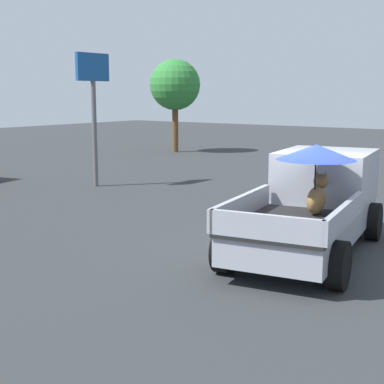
{
  "coord_description": "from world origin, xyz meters",
  "views": [
    {
      "loc": [
        -9.93,
        -4.48,
        3.1
      ],
      "look_at": [
        -0.69,
        2.26,
        1.1
      ],
      "focal_mm": 52.81,
      "sensor_mm": 36.0,
      "label": 1
    }
  ],
  "objects": [
    {
      "name": "motel_sign",
      "position": [
        3.4,
        9.28,
        3.13
      ],
      "size": [
        1.4,
        0.16,
        4.4
      ],
      "color": "#59595B",
      "rests_on": "ground"
    },
    {
      "name": "tree_by_lot",
      "position": [
        13.97,
        14.07,
        3.52
      ],
      "size": [
        2.67,
        2.67,
        4.89
      ],
      "color": "brown",
      "rests_on": "ground"
    },
    {
      "name": "ground_plane",
      "position": [
        0.0,
        0.0,
        0.0
      ],
      "size": [
        80.0,
        80.0,
        0.0
      ],
      "primitive_type": "plane",
      "color": "#2D3033"
    },
    {
      "name": "pickup_truck_main",
      "position": [
        0.46,
        0.06,
        0.98
      ],
      "size": [
        5.29,
        2.94,
        2.19
      ],
      "rotation": [
        0.0,
        0.0,
        0.17
      ],
      "color": "black",
      "rests_on": "ground"
    }
  ]
}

